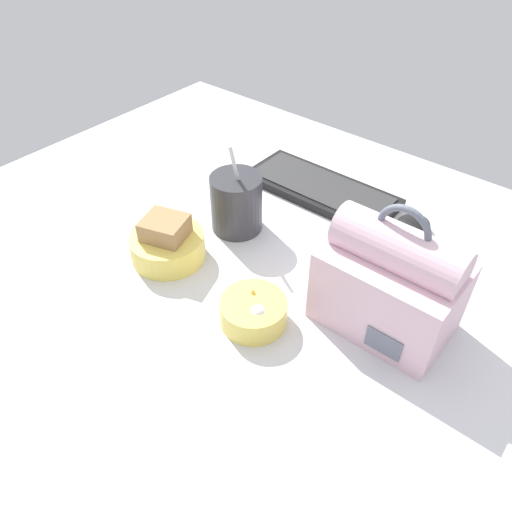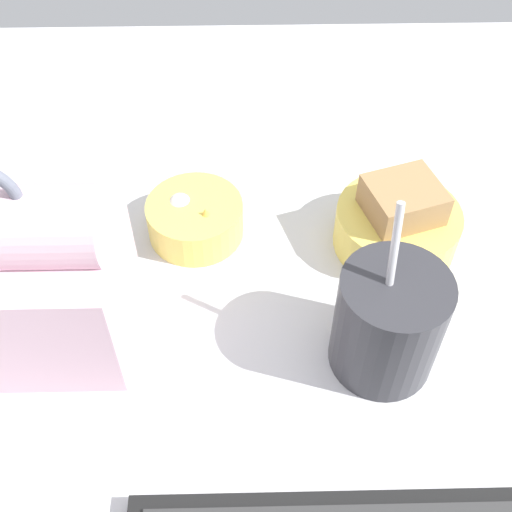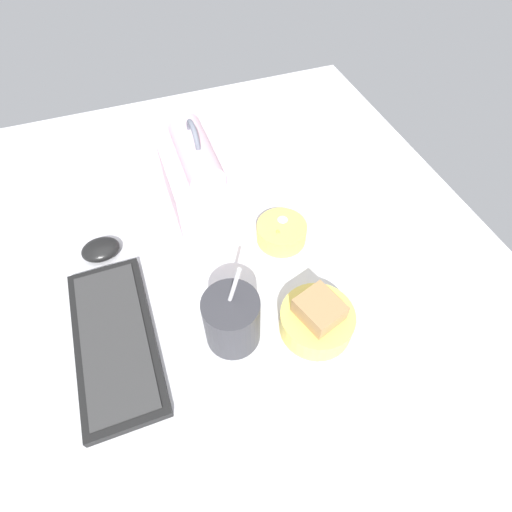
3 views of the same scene
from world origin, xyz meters
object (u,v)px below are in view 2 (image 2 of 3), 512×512
soup_cup (393,322)px  bento_bowl_sandwich (401,223)px  lunch_bag (14,278)px  bento_bowl_snacks (199,218)px

soup_cup → bento_bowl_sandwich: soup_cup is taller
lunch_bag → bento_bowl_sandwich: (-37.84, -11.04, -5.31)cm
bento_bowl_snacks → lunch_bag: bearing=39.8°
bento_bowl_sandwich → lunch_bag: bearing=16.3°
soup_cup → bento_bowl_snacks: soup_cup is taller
lunch_bag → bento_bowl_snacks: (-15.79, -13.15, -6.19)cm
bento_bowl_sandwich → soup_cup: bearing=75.8°
soup_cup → lunch_bag: bearing=-6.3°
soup_cup → bento_bowl_sandwich: size_ratio=1.41×
lunch_bag → soup_cup: bearing=173.7°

